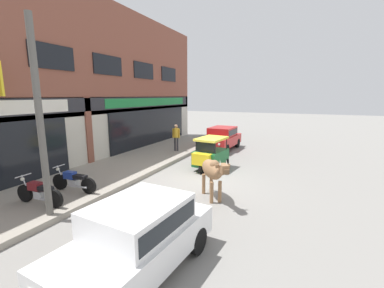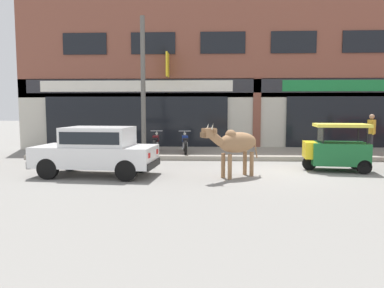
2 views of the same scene
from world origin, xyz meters
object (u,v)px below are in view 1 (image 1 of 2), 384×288
cow (213,170)px  motorcycle_1 (74,181)px  car_1 (222,137)px  pedestrian (176,135)px  utility_pole (40,120)px  auto_rickshaw (210,156)px  motorcycle_0 (39,193)px  car_0 (138,234)px

cow → motorcycle_1: (-1.75, 4.49, -0.44)m
car_1 → pedestrian: size_ratio=2.29×
cow → motorcycle_1: cow is taller
cow → utility_pole: (-3.32, 3.67, 1.84)m
auto_rickshaw → utility_pole: bearing=160.4°
motorcycle_0 → cow: bearing=-56.7°
auto_rickshaw → pedestrian: (2.38, 3.05, 0.50)m
pedestrian → motorcycle_0: bearing=178.7°
auto_rickshaw → motorcycle_0: 7.09m
utility_pole → motorcycle_1: bearing=27.7°
car_1 → motorcycle_1: size_ratio=2.03×
cow → pedestrian: 7.17m
auto_rickshaw → motorcycle_1: (-5.07, 3.19, -0.10)m
car_1 → motorcycle_1: 10.03m
car_1 → motorcycle_0: car_1 is taller
cow → pedestrian: size_ratio=1.12×
auto_rickshaw → motorcycle_1: size_ratio=1.13×
motorcycle_1 → pedestrian: bearing=-1.1°
utility_pole → pedestrian: bearing=4.3°
car_1 → pedestrian: 3.18m
car_1 → auto_rickshaw: (-4.69, -0.89, -0.15)m
auto_rickshaw → utility_pole: (-6.64, 2.37, 2.18)m
cow → motorcycle_1: bearing=111.3°
auto_rickshaw → utility_pole: size_ratio=0.38×
auto_rickshaw → utility_pole: utility_pole is taller
car_0 → car_1: 12.29m
cow → car_0: bearing=178.9°
car_1 → utility_pole: size_ratio=0.69×
motorcycle_0 → pedestrian: size_ratio=1.13×
cow → motorcycle_1: size_ratio=0.99×
motorcycle_1 → utility_pole: utility_pole is taller
car_0 → car_1: (12.10, 2.10, 0.00)m
car_1 → car_0: bearing=-170.1°
car_1 → utility_pole: utility_pole is taller
car_1 → auto_rickshaw: size_ratio=1.79×
auto_rickshaw → pedestrian: 3.90m
auto_rickshaw → cow: bearing=-158.7°
pedestrian → cow: bearing=-142.7°
cow → motorcycle_0: (-2.99, 4.54, -0.44)m
cow → utility_pole: 5.28m
car_1 → motorcycle_1: (-9.76, 2.31, -0.25)m
pedestrian → utility_pole: 9.20m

